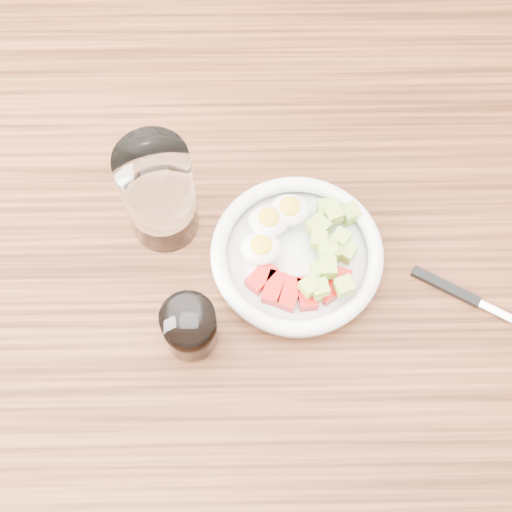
{
  "coord_description": "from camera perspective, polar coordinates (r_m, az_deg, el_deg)",
  "views": [
    {
      "loc": [
        -0.02,
        -0.33,
        1.58
      ],
      "look_at": [
        -0.01,
        0.01,
        0.8
      ],
      "focal_mm": 50.0,
      "sensor_mm": 36.0,
      "label": 1
    }
  ],
  "objects": [
    {
      "name": "coffee_glass",
      "position": [
        0.82,
        -5.32,
        -5.69
      ],
      "size": [
        0.06,
        0.06,
        0.07
      ],
      "color": "white",
      "rests_on": "dining_table"
    },
    {
      "name": "fork",
      "position": [
        0.9,
        16.35,
        -3.08
      ],
      "size": [
        0.16,
        0.1,
        0.01
      ],
      "color": "black",
      "rests_on": "dining_table"
    },
    {
      "name": "ground",
      "position": [
        1.61,
        0.37,
        -11.87
      ],
      "size": [
        4.0,
        4.0,
        0.0
      ],
      "primitive_type": "plane",
      "color": "brown",
      "rests_on": "ground"
    },
    {
      "name": "bowl",
      "position": [
        0.87,
        3.28,
        0.23
      ],
      "size": [
        0.21,
        0.21,
        0.05
      ],
      "color": "white",
      "rests_on": "dining_table"
    },
    {
      "name": "water_glass",
      "position": [
        0.85,
        -7.78,
        4.98
      ],
      "size": [
        0.09,
        0.09,
        0.15
      ],
      "primitive_type": "cylinder",
      "color": "white",
      "rests_on": "dining_table"
    },
    {
      "name": "dining_table",
      "position": [
        0.97,
        0.6,
        -3.65
      ],
      "size": [
        1.5,
        0.9,
        0.77
      ],
      "color": "brown",
      "rests_on": "ground"
    }
  ]
}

